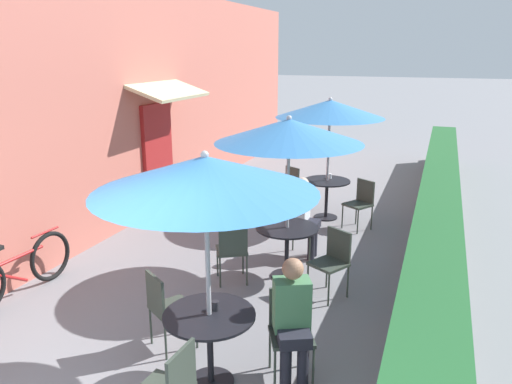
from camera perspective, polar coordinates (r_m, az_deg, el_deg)
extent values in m
cube|color=#C66B5B|center=(10.33, -10.21, 10.33)|extent=(0.24, 13.70, 4.20)
cube|color=maroon|center=(9.82, -11.12, 3.80)|extent=(0.08, 0.96, 2.10)
cube|color=beige|center=(9.48, -9.91, 11.38)|extent=(0.78, 1.80, 0.30)
cube|color=gray|center=(9.20, 19.91, -3.03)|extent=(0.44, 12.70, 0.45)
cube|color=#235B2D|center=(9.06, 20.21, 0.00)|extent=(0.60, 12.06, 0.56)
cylinder|color=black|center=(5.11, -5.15, -20.77)|extent=(0.44, 0.44, 0.02)
cylinder|color=black|center=(4.91, -5.26, -17.44)|extent=(0.06, 0.06, 0.71)
cylinder|color=black|center=(4.73, -5.37, -13.85)|extent=(0.86, 0.86, 0.02)
cylinder|color=#B7B7BC|center=(4.56, -5.48, -9.92)|extent=(0.04, 0.04, 2.16)
cone|color=#387ABC|center=(4.23, -5.83, 2.03)|extent=(1.95, 1.95, 0.32)
sphere|color=#B7B7BC|center=(4.19, -5.89, 4.27)|extent=(0.07, 0.07, 0.07)
cube|color=#384238|center=(4.13, -8.52, -19.88)|extent=(0.05, 0.38, 0.42)
cube|color=#384238|center=(4.92, 4.06, -16.16)|extent=(0.54, 0.54, 0.04)
cube|color=#384238|center=(4.97, 3.74, -12.99)|extent=(0.35, 0.20, 0.42)
cylinder|color=#384238|center=(4.88, 2.17, -19.67)|extent=(0.02, 0.02, 0.45)
cylinder|color=#384238|center=(4.93, 6.57, -19.31)|extent=(0.02, 0.02, 0.45)
cylinder|color=#384238|center=(5.17, 1.60, -17.36)|extent=(0.02, 0.02, 0.45)
cylinder|color=#384238|center=(5.22, 5.70, -17.07)|extent=(0.02, 0.02, 0.45)
cylinder|color=#23232D|center=(4.88, 3.41, -19.48)|extent=(0.11, 0.11, 0.47)
cylinder|color=#23232D|center=(4.91, 5.36, -19.33)|extent=(0.11, 0.11, 0.47)
cube|color=#23232D|center=(4.81, 4.27, -15.92)|extent=(0.43, 0.46, 0.12)
cube|color=#4C8456|center=(4.77, 4.10, -12.68)|extent=(0.40, 0.35, 0.50)
sphere|color=#A87556|center=(4.59, 4.24, -8.74)|extent=(0.20, 0.20, 0.20)
cube|color=#384238|center=(5.45, -9.52, -12.94)|extent=(0.55, 0.55, 0.04)
cube|color=#384238|center=(5.29, -11.45, -11.44)|extent=(0.33, 0.24, 0.42)
cylinder|color=#384238|center=(5.50, -6.80, -15.28)|extent=(0.02, 0.02, 0.45)
cylinder|color=#384238|center=(5.77, -8.59, -13.72)|extent=(0.02, 0.02, 0.45)
cylinder|color=#384238|center=(5.36, -10.29, -16.32)|extent=(0.02, 0.02, 0.45)
cylinder|color=#384238|center=(5.64, -11.94, -14.64)|extent=(0.02, 0.02, 0.45)
cylinder|color=#232328|center=(4.76, -4.68, -12.81)|extent=(0.07, 0.07, 0.09)
cylinder|color=black|center=(7.11, 3.48, -9.50)|extent=(0.44, 0.44, 0.02)
cylinder|color=black|center=(6.97, 3.53, -6.87)|extent=(0.06, 0.06, 0.71)
cylinder|color=black|center=(6.84, 3.58, -4.13)|extent=(0.86, 0.86, 0.02)
cylinder|color=#B7B7BC|center=(6.72, 3.63, -1.25)|extent=(0.04, 0.04, 2.16)
cone|color=#387ABC|center=(6.50, 3.78, 6.97)|extent=(1.95, 1.95, 0.32)
sphere|color=#B7B7BC|center=(6.48, 3.81, 8.44)|extent=(0.07, 0.07, 0.07)
cube|color=#384238|center=(7.63, 5.21, -4.18)|extent=(0.40, 0.40, 0.04)
cube|color=#384238|center=(7.60, 3.90, -2.53)|extent=(0.03, 0.38, 0.42)
cylinder|color=#384238|center=(7.50, 6.14, -6.39)|extent=(0.02, 0.02, 0.45)
cylinder|color=#384238|center=(7.83, 6.79, -5.44)|extent=(0.02, 0.02, 0.45)
cylinder|color=#384238|center=(7.59, 3.49, -6.06)|extent=(0.02, 0.02, 0.45)
cylinder|color=#384238|center=(7.91, 4.25, -5.14)|extent=(0.02, 0.02, 0.45)
cylinder|color=#23232D|center=(7.59, 6.33, -6.05)|extent=(0.11, 0.11, 0.47)
cylinder|color=#23232D|center=(7.74, 6.62, -5.63)|extent=(0.11, 0.11, 0.47)
cube|color=#23232D|center=(7.58, 5.88, -3.68)|extent=(0.36, 0.30, 0.12)
cube|color=white|center=(7.53, 5.13, -1.80)|extent=(0.22, 0.34, 0.50)
sphere|color=beige|center=(7.42, 5.34, 0.91)|extent=(0.20, 0.20, 0.20)
cube|color=#384238|center=(6.81, -2.80, -6.66)|extent=(0.55, 0.55, 0.04)
cube|color=#384238|center=(6.56, -2.63, -5.58)|extent=(0.34, 0.22, 0.42)
cylinder|color=#384238|center=(7.08, -1.50, -7.70)|extent=(0.02, 0.02, 0.45)
cylinder|color=#384238|center=(7.05, -4.43, -7.88)|extent=(0.02, 0.02, 0.45)
cylinder|color=#384238|center=(6.76, -1.05, -8.90)|extent=(0.02, 0.02, 0.45)
cylinder|color=#384238|center=(6.72, -4.13, -9.10)|extent=(0.02, 0.02, 0.45)
cube|color=#384238|center=(6.45, 8.27, -8.16)|extent=(0.55, 0.55, 0.04)
cube|color=#384238|center=(6.49, 9.45, -6.02)|extent=(0.35, 0.21, 0.42)
cylinder|color=#384238|center=(6.53, 5.93, -9.92)|extent=(0.02, 0.02, 0.45)
cylinder|color=#384238|center=(6.31, 8.31, -10.97)|extent=(0.02, 0.02, 0.45)
cylinder|color=#384238|center=(6.77, 8.09, -9.02)|extent=(0.02, 0.02, 0.45)
cylinder|color=#384238|center=(6.56, 10.45, -9.99)|extent=(0.02, 0.02, 0.45)
cylinder|color=black|center=(9.55, 7.96, -2.86)|extent=(0.44, 0.44, 0.02)
cylinder|color=black|center=(9.45, 8.04, -0.82)|extent=(0.06, 0.06, 0.71)
cylinder|color=black|center=(9.35, 8.13, 1.26)|extent=(0.86, 0.86, 0.02)
cylinder|color=#B7B7BC|center=(9.27, 8.21, 3.41)|extent=(0.04, 0.04, 2.16)
cone|color=#387ABC|center=(9.11, 8.46, 9.39)|extent=(1.95, 1.95, 0.32)
sphere|color=#B7B7BC|center=(9.09, 8.50, 10.45)|extent=(0.07, 0.07, 0.07)
cube|color=#384238|center=(8.92, 11.54, -1.44)|extent=(0.55, 0.55, 0.04)
cube|color=#384238|center=(9.00, 12.40, 0.06)|extent=(0.34, 0.23, 0.42)
cylinder|color=#384238|center=(8.98, 9.84, -2.75)|extent=(0.02, 0.02, 0.45)
cylinder|color=#384238|center=(8.75, 11.55, -3.34)|extent=(0.02, 0.02, 0.45)
cylinder|color=#384238|center=(9.23, 11.38, -2.30)|extent=(0.02, 0.02, 0.45)
cylinder|color=#384238|center=(9.01, 13.08, -2.86)|extent=(0.02, 0.02, 0.45)
cube|color=#384238|center=(9.96, 4.95, 0.65)|extent=(0.55, 0.55, 0.04)
cube|color=#384238|center=(9.78, 4.17, 1.66)|extent=(0.34, 0.23, 0.42)
cylinder|color=#384238|center=(10.01, 6.37, -0.65)|extent=(0.02, 0.02, 0.45)
cylinder|color=#384238|center=(10.26, 5.00, -0.19)|extent=(0.02, 0.02, 0.45)
cylinder|color=#384238|center=(9.77, 4.83, -1.01)|extent=(0.02, 0.02, 0.45)
cylinder|color=#384238|center=(10.03, 3.47, -0.54)|extent=(0.02, 0.02, 0.45)
cylinder|color=white|center=(9.49, 8.43, 1.82)|extent=(0.07, 0.07, 0.09)
torus|color=black|center=(7.44, -22.44, -6.79)|extent=(0.10, 0.69, 0.69)
cylinder|color=#B21E1E|center=(7.04, -25.71, -6.79)|extent=(0.08, 0.84, 0.04)
cylinder|color=#B21E1E|center=(7.00, -26.70, -8.60)|extent=(0.07, 0.62, 0.41)
cylinder|color=#B21E1E|center=(7.29, -22.97, -4.27)|extent=(0.05, 0.46, 0.03)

